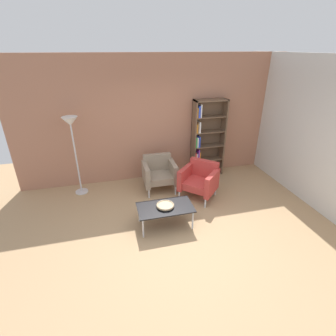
{
  "coord_description": "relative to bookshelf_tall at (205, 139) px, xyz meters",
  "views": [
    {
      "loc": [
        -1.17,
        -3.31,
        3.0
      ],
      "look_at": [
        -0.11,
        0.84,
        0.95
      ],
      "focal_mm": 27.15,
      "sensor_mm": 36.0,
      "label": 1
    }
  ],
  "objects": [
    {
      "name": "plaster_right_partition",
      "position": [
        1.65,
        -1.65,
        0.52
      ],
      "size": [
        0.12,
        5.2,
        2.9
      ],
      "primitive_type": "cube",
      "color": "silver",
      "rests_on": "ground_plane"
    },
    {
      "name": "floor_lamp_torchiere",
      "position": [
        -3.05,
        -0.23,
        0.52
      ],
      "size": [
        0.32,
        0.32,
        1.74
      ],
      "color": "silver",
      "rests_on": "ground_plane"
    },
    {
      "name": "armchair_corner_red",
      "position": [
        -0.52,
        -1.05,
        -0.51
      ],
      "size": [
        0.95,
        0.95,
        0.78
      ],
      "rotation": [
        0.0,
        0.0,
        -0.78
      ],
      "color": "#B73833",
      "rests_on": "ground_plane"
    },
    {
      "name": "ground_plane",
      "position": [
        -1.21,
        -2.25,
        -0.93
      ],
      "size": [
        8.32,
        8.32,
        0.0
      ],
      "primitive_type": "plane",
      "color": "tan"
    },
    {
      "name": "armchair_by_bookshelf",
      "position": [
        -1.3,
        -0.51,
        -0.51
      ],
      "size": [
        0.73,
        0.67,
        0.78
      ],
      "rotation": [
        0.0,
        0.0,
        -0.01
      ],
      "color": "gray",
      "rests_on": "ground_plane"
    },
    {
      "name": "bookshelf_tall",
      "position": [
        0.0,
        0.0,
        0.0
      ],
      "size": [
        0.8,
        0.3,
        1.9
      ],
      "color": "brown",
      "rests_on": "ground_plane"
    },
    {
      "name": "brick_back_panel",
      "position": [
        -1.21,
        0.21,
        0.52
      ],
      "size": [
        6.4,
        0.12,
        2.9
      ],
      "primitive_type": "cube",
      "color": "#A87056",
      "rests_on": "ground_plane"
    },
    {
      "name": "coffee_table_low",
      "position": [
        -1.48,
        -1.86,
        -0.56
      ],
      "size": [
        1.0,
        0.56,
        0.4
      ],
      "color": "black",
      "rests_on": "ground_plane"
    },
    {
      "name": "decorative_bowl",
      "position": [
        -1.48,
        -1.86,
        -0.49
      ],
      "size": [
        0.32,
        0.32,
        0.05
      ],
      "color": "tan",
      "rests_on": "coffee_table_low"
    }
  ]
}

